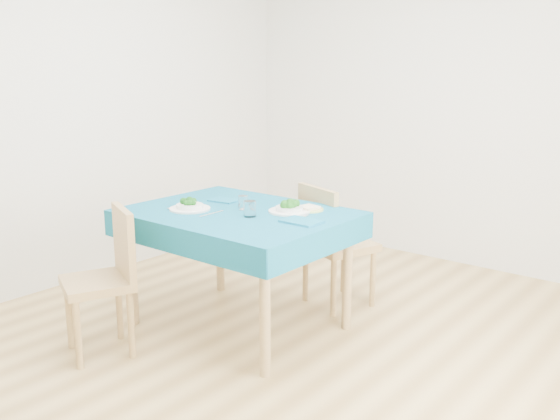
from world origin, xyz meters
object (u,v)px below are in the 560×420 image
Objects in this scene: chair_far at (340,232)px; table at (239,270)px; bowl_near at (190,204)px; chair_near at (97,277)px; side_plate at (308,209)px; bowl_far at (289,206)px.

table is at bearing 88.57° from chair_far.
table is 0.52m from bowl_near.
chair_near is 1.32m from side_plate.
side_plate is at bearing 42.65° from table.
chair_far is at bearing 88.46° from bowl_far.
chair_near reaches higher than bowl_near.
chair_near is 1.64m from chair_far.
chair_near reaches higher than table.
side_plate is (0.32, 0.30, 0.38)m from table.
bowl_far reaches higher than table.
bowl_near is at bearing -146.73° from bowl_far.
table is 1.28× the size of chair_far.
bowl_far is at bearing 108.01° from chair_far.
table is 0.79m from chair_far.
bowl_far is (0.63, 0.97, 0.33)m from chair_near.
bowl_near is at bearing 104.24° from chair_near.
table is 5.21× the size of bowl_near.
chair_near is at bearing -122.89° from bowl_far.
bowl_near is at bearing -141.86° from side_plate.
bowl_near is at bearing 78.29° from chair_far.
chair_near is 0.72m from bowl_near.
table is 0.58m from side_plate.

